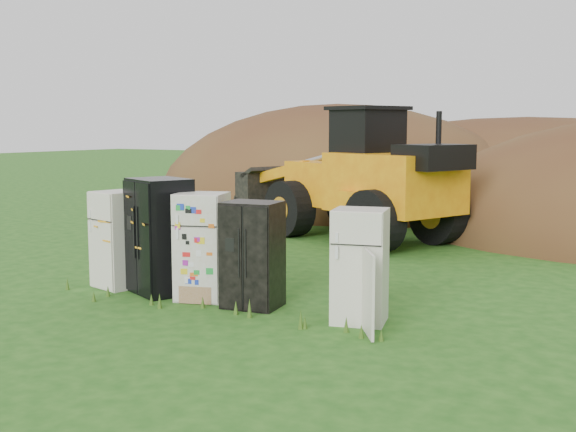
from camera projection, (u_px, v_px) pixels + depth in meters
name	position (u px, v px, depth m)	size (l,w,h in m)	color
ground	(231.00, 303.00, 11.88)	(120.00, 120.00, 0.00)	#1F5316
fridge_leftmost	(119.00, 239.00, 12.97)	(0.77, 0.74, 1.74)	silver
fridge_black_side	(160.00, 236.00, 12.48)	(1.04, 0.82, 2.00)	black
fridge_sticker	(202.00, 246.00, 12.04)	(0.80, 0.74, 1.79)	silver
fridge_dark_mid	(253.00, 255.00, 11.52)	(0.87, 0.71, 1.70)	black
fridge_open_door	(360.00, 266.00, 10.62)	(0.77, 0.71, 1.69)	silver
wheel_loader	(345.00, 173.00, 18.75)	(6.99, 2.83, 3.38)	orange
dirt_mound_left	(336.00, 206.00, 26.42)	(14.28, 10.71, 7.40)	#4B2818
dirt_mound_back	(524.00, 203.00, 27.49)	(20.33, 13.55, 6.49)	#4B2818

